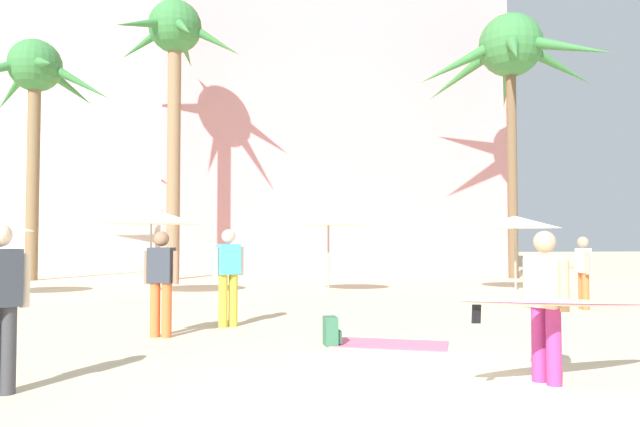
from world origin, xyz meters
TOP-DOWN VIEW (x-y plane):
  - ground at (0.00, 0.00)m, footprint 120.00×120.00m
  - hotel_pink at (3.20, 26.12)m, footprint 16.02×9.50m
  - palm_tree_far_left at (9.15, 16.92)m, footprint 7.99×7.48m
  - palm_tree_left at (-4.01, 18.22)m, footprint 5.10×5.48m
  - palm_tree_center at (-9.13, 18.46)m, footprint 5.56×5.88m
  - cafe_umbrella_0 at (-4.01, 11.82)m, footprint 2.75×2.75m
  - cafe_umbrella_2 at (0.95, 11.74)m, footprint 2.09×2.09m
  - cafe_umbrella_3 at (6.62, 11.64)m, footprint 2.66×2.66m
  - beach_towel at (0.48, 3.29)m, footprint 1.86×1.43m
  - backpack at (-0.39, 3.36)m, footprint 0.25×0.31m
  - person_far_left at (1.52, 0.60)m, footprint 2.72×1.16m
  - person_mid_center at (5.87, 6.94)m, footprint 0.30×0.61m
  - person_near_right at (-2.94, 4.48)m, footprint 0.60×0.35m
  - person_mid_right at (-1.88, 5.44)m, footprint 0.58×0.38m

SIDE VIEW (x-z plane):
  - ground at x=0.00m, z-range 0.00..0.00m
  - beach_towel at x=0.48m, z-range 0.00..0.01m
  - backpack at x=-0.39m, z-range -0.01..0.41m
  - person_mid_center at x=5.87m, z-range 0.07..1.68m
  - person_far_left at x=1.52m, z-range 0.08..1.72m
  - person_near_right at x=-2.94m, z-range 0.08..1.76m
  - person_mid_right at x=-1.88m, z-range 0.09..1.81m
  - cafe_umbrella_3 at x=6.62m, z-range 0.93..3.17m
  - cafe_umbrella_2 at x=0.95m, z-range 0.97..3.32m
  - cafe_umbrella_0 at x=-4.01m, z-range 0.98..3.37m
  - palm_tree_center at x=-9.13m, z-range 2.85..11.93m
  - palm_tree_far_left at x=9.15m, z-range 3.52..14.02m
  - palm_tree_left at x=-4.01m, z-range 3.38..14.18m
  - hotel_pink at x=3.20m, z-range 0.00..19.52m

